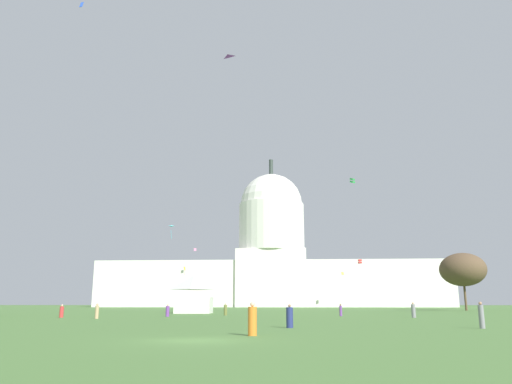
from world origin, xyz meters
TOP-DOWN VIEW (x-y plane):
  - ground_plane at (0.00, 0.00)m, footprint 800.00×800.00m
  - capitol_building at (-3.43, 192.21)m, footprint 148.48×28.72m
  - event_tent at (-11.79, 60.58)m, footprint 6.36×5.93m
  - tree_east_near at (44.62, 95.48)m, footprint 13.75×13.45m
  - person_grey_front_center at (17.39, 12.19)m, footprint 0.42×0.42m
  - person_orange_near_tree_west at (2.36, 3.58)m, footprint 0.60×0.60m
  - person_grey_back_right at (18.91, 37.60)m, footprint 0.63×0.63m
  - person_navy_edge_east at (4.32, 12.22)m, footprint 0.59×0.59m
  - person_tan_mid_center at (-16.88, 31.06)m, footprint 0.55×0.55m
  - person_purple_deep_crowd at (10.98, 43.73)m, footprint 0.47×0.47m
  - person_purple_edge_west at (-11.28, 40.34)m, footprint 0.54×0.54m
  - person_red_mid_right at (-22.90, 35.40)m, footprint 0.59×0.59m
  - person_olive_back_left at (-4.69, 46.99)m, footprint 0.59×0.59m
  - kite_blue_high at (-27.01, 42.19)m, footprint 0.69×0.40m
  - kite_violet_mid at (-3.73, 38.05)m, footprint 1.52×1.13m
  - kite_yellow_low at (-30.67, 140.53)m, footprint 0.60×0.80m
  - kite_red_low at (23.47, 113.15)m, footprint 1.02×1.04m
  - kite_green_mid at (18.88, 86.31)m, footprint 1.26×1.26m
  - kite_cyan_mid at (-28.56, 111.40)m, footprint 1.41×1.15m
  - kite_pink_mid at (-33.11, 170.71)m, footprint 1.03×0.41m
  - kite_gold_low at (24.38, 167.69)m, footprint 1.17×0.59m

SIDE VIEW (x-z plane):
  - ground_plane at x=0.00m, z-range 0.00..0.00m
  - person_red_mid_right at x=-22.90m, z-range -0.09..1.44m
  - person_purple_edge_west at x=-11.28m, z-range -0.08..1.45m
  - person_navy_edge_east at x=4.32m, z-range -0.08..1.53m
  - person_purple_deep_crowd at x=10.98m, z-range -0.06..1.53m
  - person_olive_back_left at x=-4.69m, z-range -0.08..1.58m
  - person_tan_mid_center at x=-16.88m, z-range -0.07..1.58m
  - person_orange_near_tree_west at x=2.36m, z-range -0.09..1.66m
  - person_grey_back_right at x=18.91m, z-range -0.09..1.69m
  - person_grey_front_center at x=17.39m, z-range -0.07..1.71m
  - event_tent at x=-11.79m, z-range 0.07..6.50m
  - tree_east_near at x=44.62m, z-range 2.72..15.87m
  - kite_gold_low at x=24.38m, z-range 12.00..13.27m
  - kite_yellow_low at x=-30.67m, z-range 11.28..14.13m
  - kite_red_low at x=23.47m, z-range 12.19..13.29m
  - capitol_building at x=-3.43m, z-range -13.61..51.74m
  - kite_cyan_mid at x=-28.56m, z-range 20.38..23.60m
  - kite_pink_mid at x=-33.11m, z-range 21.89..23.00m
  - kite_green_mid at x=18.88m, z-range 28.18..29.45m
  - kite_violet_mid at x=-3.73m, z-range 34.63..34.90m
  - kite_blue_high at x=-27.01m, z-range 46.04..47.01m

